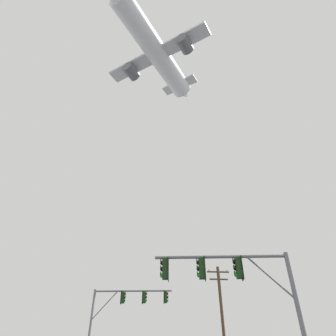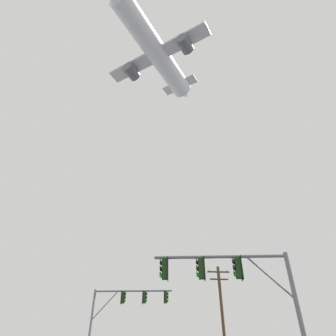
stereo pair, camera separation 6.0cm
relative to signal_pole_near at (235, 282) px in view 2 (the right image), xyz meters
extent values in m
cylinder|color=slate|center=(2.45, -0.30, -1.59)|extent=(0.20, 0.20, 5.73)
cylinder|color=slate|center=(-0.57, 0.07, 1.12)|extent=(6.04, 0.89, 0.15)
cylinder|color=slate|center=(1.54, -0.19, 0.19)|extent=(1.87, 0.31, 1.91)
cube|color=#193814|center=(-3.10, 0.38, 0.60)|extent=(0.30, 0.35, 0.90)
cylinder|color=#193814|center=(-3.10, 0.38, 1.11)|extent=(0.05, 0.05, 0.12)
cube|color=black|center=(-2.96, 0.37, 0.60)|extent=(0.08, 0.46, 1.04)
sphere|color=black|center=(-3.24, 0.40, 0.87)|extent=(0.20, 0.20, 0.20)
cylinder|color=#193814|center=(-3.30, 0.41, 0.93)|extent=(0.07, 0.21, 0.21)
sphere|color=black|center=(-3.24, 0.40, 0.59)|extent=(0.20, 0.20, 0.20)
cylinder|color=#193814|center=(-3.30, 0.41, 0.65)|extent=(0.07, 0.21, 0.21)
sphere|color=green|center=(-3.24, 0.40, 0.31)|extent=(0.20, 0.20, 0.20)
cylinder|color=#193814|center=(-3.30, 0.41, 0.37)|extent=(0.07, 0.21, 0.21)
cube|color=#193814|center=(-1.44, 0.18, 0.60)|extent=(0.30, 0.35, 0.90)
cylinder|color=#193814|center=(-1.44, 0.18, 1.11)|extent=(0.05, 0.05, 0.12)
cube|color=black|center=(-1.30, 0.16, 0.60)|extent=(0.08, 0.46, 1.04)
sphere|color=black|center=(-1.58, 0.20, 0.87)|extent=(0.20, 0.20, 0.20)
cylinder|color=#193814|center=(-1.65, 0.20, 0.93)|extent=(0.07, 0.21, 0.21)
sphere|color=black|center=(-1.58, 0.20, 0.59)|extent=(0.20, 0.20, 0.20)
cylinder|color=#193814|center=(-1.65, 0.20, 0.65)|extent=(0.07, 0.21, 0.21)
sphere|color=green|center=(-1.58, 0.20, 0.31)|extent=(0.20, 0.20, 0.20)
cylinder|color=#193814|center=(-1.65, 0.20, 0.37)|extent=(0.07, 0.21, 0.21)
cube|color=#193814|center=(0.22, -0.03, 0.60)|extent=(0.30, 0.35, 0.90)
cylinder|color=#193814|center=(0.22, -0.03, 1.11)|extent=(0.05, 0.05, 0.12)
cube|color=black|center=(0.36, -0.04, 0.60)|extent=(0.08, 0.46, 1.04)
sphere|color=black|center=(0.07, -0.01, 0.87)|extent=(0.20, 0.20, 0.20)
cylinder|color=#193814|center=(0.01, 0.00, 0.93)|extent=(0.07, 0.21, 0.21)
sphere|color=black|center=(0.07, -0.01, 0.59)|extent=(0.20, 0.20, 0.20)
cylinder|color=#193814|center=(0.01, 0.00, 0.65)|extent=(0.07, 0.21, 0.21)
sphere|color=green|center=(0.07, -0.01, 0.31)|extent=(0.20, 0.20, 0.20)
cylinder|color=#193814|center=(0.01, 0.00, 0.37)|extent=(0.07, 0.21, 0.21)
cylinder|color=slate|center=(-8.27, 14.08, -1.07)|extent=(0.20, 0.20, 6.78)
cylinder|color=slate|center=(-4.95, 13.71, 2.18)|extent=(6.65, 0.88, 0.15)
cylinder|color=slate|center=(-7.27, 13.97, 1.06)|extent=(2.06, 0.31, 2.28)
cube|color=#193814|center=(-2.17, 13.40, 1.65)|extent=(0.29, 0.35, 0.90)
cylinder|color=#193814|center=(-2.17, 13.40, 2.16)|extent=(0.05, 0.05, 0.12)
cube|color=black|center=(-2.31, 13.42, 1.65)|extent=(0.07, 0.46, 1.04)
sphere|color=black|center=(-2.03, 13.39, 1.92)|extent=(0.20, 0.20, 0.20)
cylinder|color=#193814|center=(-1.96, 13.38, 1.98)|extent=(0.06, 0.21, 0.21)
sphere|color=black|center=(-2.03, 13.39, 1.64)|extent=(0.20, 0.20, 0.20)
cylinder|color=#193814|center=(-1.96, 13.38, 1.70)|extent=(0.06, 0.21, 0.21)
sphere|color=green|center=(-2.03, 13.39, 1.36)|extent=(0.20, 0.20, 0.20)
cylinder|color=#193814|center=(-1.96, 13.38, 1.42)|extent=(0.06, 0.21, 0.21)
cube|color=#193814|center=(-3.99, 13.60, 1.65)|extent=(0.29, 0.35, 0.90)
cylinder|color=#193814|center=(-3.99, 13.60, 2.16)|extent=(0.05, 0.05, 0.12)
cube|color=black|center=(-4.13, 13.62, 1.65)|extent=(0.07, 0.46, 1.04)
sphere|color=black|center=(-3.85, 13.59, 1.92)|extent=(0.20, 0.20, 0.20)
cylinder|color=#193814|center=(-3.78, 13.58, 1.98)|extent=(0.06, 0.21, 0.21)
sphere|color=black|center=(-3.85, 13.59, 1.64)|extent=(0.20, 0.20, 0.20)
cylinder|color=#193814|center=(-3.78, 13.58, 1.70)|extent=(0.06, 0.21, 0.21)
sphere|color=green|center=(-3.85, 13.59, 1.36)|extent=(0.20, 0.20, 0.20)
cylinder|color=#193814|center=(-3.78, 13.58, 1.42)|extent=(0.06, 0.21, 0.21)
cube|color=#193814|center=(-5.82, 13.81, 1.65)|extent=(0.29, 0.35, 0.90)
cylinder|color=#193814|center=(-5.82, 13.81, 2.16)|extent=(0.05, 0.05, 0.12)
cube|color=black|center=(-5.96, 13.82, 1.65)|extent=(0.07, 0.46, 1.04)
sphere|color=black|center=(-5.67, 13.79, 1.92)|extent=(0.20, 0.20, 0.20)
cylinder|color=#193814|center=(-5.61, 13.78, 1.98)|extent=(0.06, 0.21, 0.21)
sphere|color=black|center=(-5.67, 13.79, 1.64)|extent=(0.20, 0.20, 0.20)
cylinder|color=#193814|center=(-5.61, 13.78, 1.70)|extent=(0.06, 0.21, 0.21)
sphere|color=green|center=(-5.67, 13.79, 1.36)|extent=(0.20, 0.20, 0.20)
cylinder|color=#193814|center=(-5.61, 13.78, 1.42)|extent=(0.06, 0.21, 0.21)
cylinder|color=brown|center=(3.23, 15.93, 0.27)|extent=(0.28, 0.28, 9.45)
cube|color=brown|center=(3.23, 15.93, 4.49)|extent=(2.20, 0.12, 0.12)
cube|color=brown|center=(3.23, 15.93, 3.79)|extent=(1.80, 0.12, 0.12)
cylinder|color=gray|center=(2.33, 15.93, 4.61)|extent=(0.10, 0.10, 0.18)
cylinder|color=gray|center=(4.13, 15.93, 4.61)|extent=(0.10, 0.10, 0.18)
cylinder|color=white|center=(-3.90, 19.30, 45.29)|extent=(15.59, 20.27, 3.89)
cone|color=white|center=(2.91, 29.24, 45.29)|extent=(4.11, 3.88, 3.31)
cube|color=silver|center=(-3.56, 19.80, 44.70)|extent=(18.58, 13.90, 0.44)
cylinder|color=#595B60|center=(1.22, 16.53, 43.54)|extent=(3.46, 3.65, 2.19)
cylinder|color=#595B60|center=(-8.33, 23.08, 43.54)|extent=(3.46, 3.65, 2.19)
cube|color=#B21E1E|center=(1.46, 27.13, 47.48)|extent=(2.17, 2.98, 4.62)
cube|color=silver|center=(1.60, 27.33, 45.65)|extent=(7.26, 5.93, 0.24)
camera|label=1|loc=(-4.03, -13.16, -2.95)|focal=30.92mm
camera|label=2|loc=(-3.97, -13.17, -2.95)|focal=30.92mm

